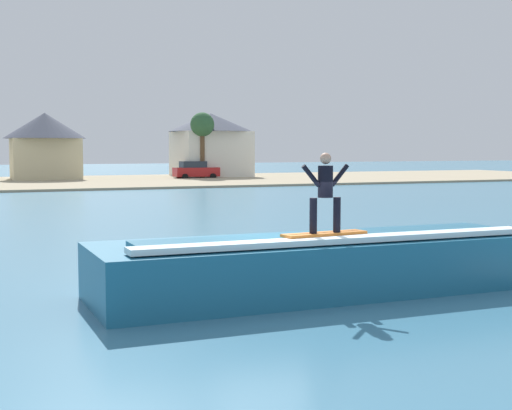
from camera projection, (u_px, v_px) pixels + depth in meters
The scene contains 9 objects.
ground_plane at pixel (275, 295), 15.76m from camera, with size 260.00×260.00×0.00m, color teal.
wave_crest at pixel (323, 264), 16.06m from camera, with size 10.25×3.01×1.35m.
surfboard at pixel (325, 234), 15.37m from camera, with size 1.99×0.64×0.06m.
surfer at pixel (325, 188), 15.21m from camera, with size 1.12×0.32×1.70m.
shoreline_bank at pixel (31, 183), 64.24m from camera, with size 120.00×24.99×0.19m.
car_far_shore at pixel (195, 170), 72.86m from camera, with size 4.50×2.12×1.86m.
house_gabled_white at pixel (211, 142), 76.83m from camera, with size 9.03×9.03×6.86m.
house_small_cottage at pixel (45, 142), 69.73m from camera, with size 7.82×7.82×6.58m.
tree_tall_bare at pixel (202, 126), 72.43m from camera, with size 2.42×2.42×6.76m.
Camera 1 is at (-6.42, -14.17, 3.22)m, focal length 50.67 mm.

